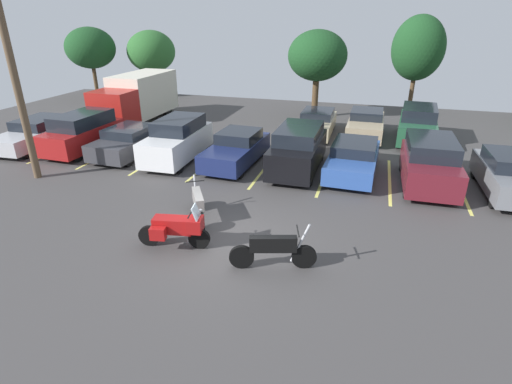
{
  "coord_description": "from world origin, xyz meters",
  "views": [
    {
      "loc": [
        3.72,
        -9.75,
        6.27
      ],
      "look_at": [
        0.22,
        2.21,
        0.76
      ],
      "focal_mm": 28.24,
      "sensor_mm": 36.0,
      "label": 1
    }
  ],
  "objects_px": {
    "motorcycle_touring": "(176,227)",
    "car_white": "(178,140)",
    "motorcycle_second": "(198,203)",
    "car_black": "(298,149)",
    "car_far_tan": "(366,124)",
    "car_grey": "(510,175)",
    "car_far_green": "(418,125)",
    "box_truck": "(138,97)",
    "car_far_champagne": "(317,123)",
    "car_blue": "(353,158)",
    "car_silver": "(37,133)",
    "car_charcoal": "(130,141)",
    "car_navy": "(236,149)",
    "car_red": "(83,132)",
    "car_maroon": "(430,163)",
    "utility_pole": "(11,61)",
    "motorcycle_third": "(274,250)"
  },
  "relations": [
    {
      "from": "motorcycle_touring",
      "to": "car_white",
      "type": "bearing_deg",
      "value": 115.94
    },
    {
      "from": "motorcycle_second",
      "to": "car_black",
      "type": "xyz_separation_m",
      "value": [
        2.3,
        5.44,
        0.4
      ]
    },
    {
      "from": "car_far_tan",
      "to": "car_black",
      "type": "bearing_deg",
      "value": -112.82
    },
    {
      "from": "car_grey",
      "to": "car_black",
      "type": "bearing_deg",
      "value": 178.01
    },
    {
      "from": "car_far_green",
      "to": "box_truck",
      "type": "relative_size",
      "value": 0.72
    },
    {
      "from": "motorcycle_second",
      "to": "car_far_champagne",
      "type": "xyz_separation_m",
      "value": [
        2.25,
        11.35,
        0.12
      ]
    },
    {
      "from": "car_blue",
      "to": "car_silver",
      "type": "bearing_deg",
      "value": -178.04
    },
    {
      "from": "motorcycle_touring",
      "to": "car_silver",
      "type": "xyz_separation_m",
      "value": [
        -11.37,
        6.97,
        0.06
      ]
    },
    {
      "from": "box_truck",
      "to": "car_blue",
      "type": "bearing_deg",
      "value": -22.66
    },
    {
      "from": "car_charcoal",
      "to": "car_far_tan",
      "type": "xyz_separation_m",
      "value": [
        10.79,
        6.39,
        0.04
      ]
    },
    {
      "from": "car_grey",
      "to": "car_far_tan",
      "type": "height_order",
      "value": "car_grey"
    },
    {
      "from": "car_navy",
      "to": "car_blue",
      "type": "relative_size",
      "value": 0.98
    },
    {
      "from": "car_grey",
      "to": "car_far_champagne",
      "type": "height_order",
      "value": "car_grey"
    },
    {
      "from": "car_black",
      "to": "car_red",
      "type": "bearing_deg",
      "value": -178.77
    },
    {
      "from": "car_silver",
      "to": "car_white",
      "type": "xyz_separation_m",
      "value": [
        7.9,
        0.17,
        0.24
      ]
    },
    {
      "from": "car_navy",
      "to": "box_truck",
      "type": "distance_m",
      "value": 10.44
    },
    {
      "from": "car_white",
      "to": "car_maroon",
      "type": "distance_m",
      "value": 10.92
    },
    {
      "from": "motorcycle_second",
      "to": "utility_pole",
      "type": "bearing_deg",
      "value": 169.16
    },
    {
      "from": "car_black",
      "to": "car_far_green",
      "type": "relative_size",
      "value": 0.96
    },
    {
      "from": "car_maroon",
      "to": "car_far_green",
      "type": "distance_m",
      "value": 6.35
    },
    {
      "from": "car_charcoal",
      "to": "car_far_green",
      "type": "distance_m",
      "value": 14.86
    },
    {
      "from": "car_black",
      "to": "car_far_champagne",
      "type": "distance_m",
      "value": 5.91
    },
    {
      "from": "car_maroon",
      "to": "car_far_green",
      "type": "height_order",
      "value": "car_maroon"
    },
    {
      "from": "car_grey",
      "to": "car_far_champagne",
      "type": "distance_m",
      "value": 10.24
    },
    {
      "from": "motorcycle_touring",
      "to": "car_grey",
      "type": "relative_size",
      "value": 0.49
    },
    {
      "from": "car_silver",
      "to": "car_charcoal",
      "type": "bearing_deg",
      "value": 1.56
    },
    {
      "from": "car_maroon",
      "to": "car_charcoal",
      "type": "bearing_deg",
      "value": 179.88
    },
    {
      "from": "car_red",
      "to": "utility_pole",
      "type": "xyz_separation_m",
      "value": [
        0.45,
        -3.68,
        3.74
      ]
    },
    {
      "from": "car_grey",
      "to": "utility_pole",
      "type": "distance_m",
      "value": 19.18
    },
    {
      "from": "motorcycle_third",
      "to": "car_black",
      "type": "xyz_separation_m",
      "value": [
        -0.8,
        7.53,
        0.41
      ]
    },
    {
      "from": "car_white",
      "to": "motorcycle_touring",
      "type": "bearing_deg",
      "value": -64.06
    },
    {
      "from": "car_silver",
      "to": "car_maroon",
      "type": "xyz_separation_m",
      "value": [
        18.82,
        0.12,
        0.22
      ]
    },
    {
      "from": "car_red",
      "to": "car_far_green",
      "type": "height_order",
      "value": "car_red"
    },
    {
      "from": "motorcycle_touring",
      "to": "car_far_champagne",
      "type": "height_order",
      "value": "motorcycle_touring"
    },
    {
      "from": "motorcycle_third",
      "to": "utility_pole",
      "type": "relative_size",
      "value": 0.25
    },
    {
      "from": "motorcycle_third",
      "to": "car_blue",
      "type": "relative_size",
      "value": 0.49
    },
    {
      "from": "car_red",
      "to": "car_grey",
      "type": "relative_size",
      "value": 1.01
    },
    {
      "from": "car_far_tan",
      "to": "motorcycle_touring",
      "type": "bearing_deg",
      "value": -109.49
    },
    {
      "from": "car_grey",
      "to": "car_far_tan",
      "type": "bearing_deg",
      "value": 130.29
    },
    {
      "from": "motorcycle_third",
      "to": "box_truck",
      "type": "relative_size",
      "value": 0.34
    },
    {
      "from": "utility_pole",
      "to": "car_far_green",
      "type": "bearing_deg",
      "value": 32.81
    },
    {
      "from": "car_red",
      "to": "car_white",
      "type": "xyz_separation_m",
      "value": [
        5.12,
        0.07,
        0.01
      ]
    },
    {
      "from": "car_far_champagne",
      "to": "car_far_tan",
      "type": "height_order",
      "value": "car_far_tan"
    },
    {
      "from": "car_far_tan",
      "to": "car_white",
      "type": "bearing_deg",
      "value": -142.34
    },
    {
      "from": "car_navy",
      "to": "box_truck",
      "type": "height_order",
      "value": "box_truck"
    },
    {
      "from": "utility_pole",
      "to": "car_black",
      "type": "bearing_deg",
      "value": 20.75
    },
    {
      "from": "car_red",
      "to": "utility_pole",
      "type": "bearing_deg",
      "value": -83.07
    },
    {
      "from": "car_black",
      "to": "car_far_champagne",
      "type": "xyz_separation_m",
      "value": [
        -0.05,
        5.9,
        -0.28
      ]
    },
    {
      "from": "car_charcoal",
      "to": "car_white",
      "type": "distance_m",
      "value": 2.55
    },
    {
      "from": "utility_pole",
      "to": "motorcycle_third",
      "type": "bearing_deg",
      "value": -18.07
    }
  ]
}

